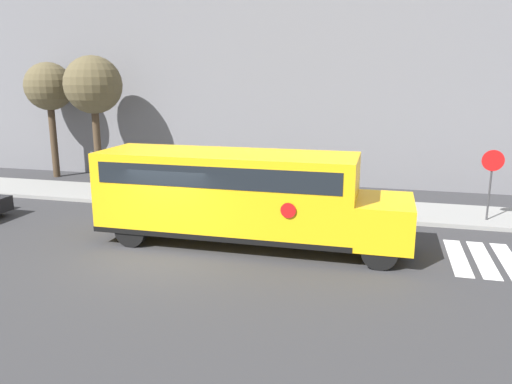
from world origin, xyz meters
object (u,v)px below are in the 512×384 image
Objects in this scene: school_bus at (238,192)px; tree_far_sidewalk at (93,86)px; tree_near_sidewalk at (49,88)px; stop_sign at (491,175)px.

tree_far_sidewalk reaches higher than school_bus.
tree_near_sidewalk reaches higher than school_bus.
tree_far_sidewalk is (-9.37, 7.17, 3.06)m from school_bus.
school_bus is 3.57× the size of stop_sign.
stop_sign is 17.92m from tree_far_sidewalk.
stop_sign is 21.03m from tree_near_sidewalk.
tree_far_sidewalk is at bearing -14.91° from tree_near_sidewalk.
school_bus is at bearing -37.42° from tree_far_sidewalk.
school_bus is 1.56× the size of tree_far_sidewalk.
tree_far_sidewalk is at bearing 142.58° from school_bus.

